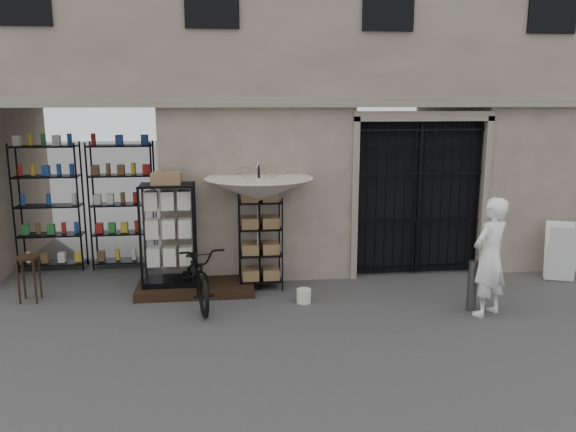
{
  "coord_description": "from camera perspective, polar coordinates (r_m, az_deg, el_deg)",
  "views": [
    {
      "loc": [
        -1.9,
        -7.87,
        3.27
      ],
      "look_at": [
        -0.8,
        1.4,
        1.35
      ],
      "focal_mm": 35.0,
      "sensor_mm": 36.0,
      "label": 1
    }
  ],
  "objects": [
    {
      "name": "wooden_stool",
      "position": [
        10.25,
        -24.81,
        -5.7
      ],
      "size": [
        0.44,
        0.44,
        0.78
      ],
      "rotation": [
        0.0,
        0.0,
        0.24
      ],
      "color": "black",
      "rests_on": "ground"
    },
    {
      "name": "step_platform",
      "position": [
        9.96,
        -9.36,
        -7.25
      ],
      "size": [
        2.0,
        0.9,
        0.15
      ],
      "primitive_type": "cube",
      "color": "black",
      "rests_on": "ground"
    },
    {
      "name": "easel_sign",
      "position": [
        11.48,
        25.97,
        -3.31
      ],
      "size": [
        0.68,
        0.72,
        1.06
      ],
      "rotation": [
        0.0,
        0.0,
        -0.38
      ],
      "color": "silver",
      "rests_on": "ground"
    },
    {
      "name": "white_bucket",
      "position": [
        9.35,
        1.62,
        -8.11
      ],
      "size": [
        0.29,
        0.29,
        0.23
      ],
      "primitive_type": "cylinder",
      "rotation": [
        0.0,
        0.0,
        -0.26
      ],
      "color": "silver",
      "rests_on": "ground"
    },
    {
      "name": "steel_bollard",
      "position": [
        9.4,
        18.21,
        -6.74
      ],
      "size": [
        0.18,
        0.18,
        0.8
      ],
      "primitive_type": "cylinder",
      "rotation": [
        0.0,
        0.0,
        0.28
      ],
      "color": "#505051",
      "rests_on": "ground"
    },
    {
      "name": "iron_gate",
      "position": [
        10.93,
        12.85,
        2.01
      ],
      "size": [
        2.5,
        0.21,
        3.0
      ],
      "color": "black",
      "rests_on": "ground"
    },
    {
      "name": "shopkeeper",
      "position": [
        9.42,
        19.42,
        -9.38
      ],
      "size": [
        1.49,
        1.95,
        0.44
      ],
      "primitive_type": "imported",
      "rotation": [
        0.0,
        0.0,
        3.65
      ],
      "color": "white",
      "rests_on": "ground"
    },
    {
      "name": "display_cabinet",
      "position": [
        9.81,
        -12.0,
        -2.4
      ],
      "size": [
        0.99,
        0.75,
        1.9
      ],
      "rotation": [
        0.0,
        0.0,
        0.26
      ],
      "color": "black",
      "rests_on": "step_platform"
    },
    {
      "name": "bicycle",
      "position": [
        9.49,
        -9.07,
        -8.7
      ],
      "size": [
        0.88,
        1.15,
        1.98
      ],
      "primitive_type": "imported",
      "rotation": [
        0.0,
        0.0,
        0.2
      ],
      "color": "black",
      "rests_on": "ground"
    },
    {
      "name": "market_umbrella",
      "position": [
        9.56,
        -2.97,
        3.34
      ],
      "size": [
        2.13,
        2.14,
        2.63
      ],
      "rotation": [
        0.0,
        0.0,
        0.4
      ],
      "color": "black",
      "rests_on": "ground"
    },
    {
      "name": "shop_shelving",
      "position": [
        11.66,
        -19.79,
        0.95
      ],
      "size": [
        2.7,
        0.5,
        2.5
      ],
      "primitive_type": "cube",
      "color": "black",
      "rests_on": "ground"
    },
    {
      "name": "main_building",
      "position": [
        12.09,
        2.43,
        17.45
      ],
      "size": [
        14.0,
        4.0,
        9.0
      ],
      "primitive_type": "cube",
      "color": "gray",
      "rests_on": "ground"
    },
    {
      "name": "wire_rack",
      "position": [
        9.89,
        -2.83,
        -2.78
      ],
      "size": [
        0.85,
        0.72,
        1.66
      ],
      "rotation": [
        0.0,
        0.0,
        0.32
      ],
      "color": "black",
      "rests_on": "ground"
    },
    {
      "name": "shop_recess",
      "position": [
        11.13,
        -20.19,
        1.75
      ],
      "size": [
        3.0,
        1.7,
        3.0
      ],
      "primitive_type": "cube",
      "color": "black",
      "rests_on": "ground"
    },
    {
      "name": "ground",
      "position": [
        8.73,
        6.41,
        -10.45
      ],
      "size": [
        80.0,
        80.0,
        0.0
      ],
      "primitive_type": "plane",
      "color": "black",
      "rests_on": "ground"
    }
  ]
}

